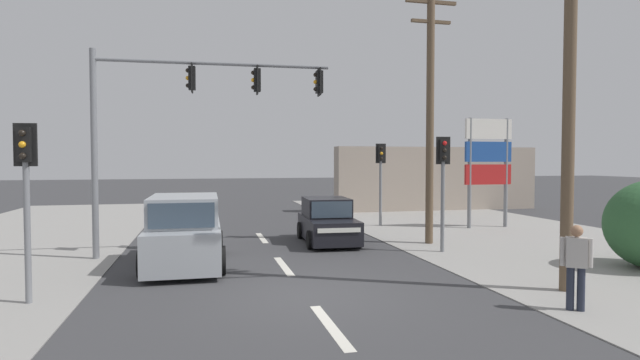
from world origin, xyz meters
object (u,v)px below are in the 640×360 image
object	(u,v)px
pedestal_signal_far_median	(381,170)
hatchback_oncoming_mid	(327,222)
utility_pole_midground_right	(430,110)
utility_pole_foreground_right	(565,26)
pedestal_signal_right_kerb	(443,174)
pedestrian_at_kerb	(576,263)
traffic_signal_mast	(180,109)
suv_receding_far	(185,233)
shopping_plaza_sign	(488,157)
pedestal_signal_left_kerb	(26,182)

from	to	relation	value
pedestal_signal_far_median	hatchback_oncoming_mid	bearing A→B (deg)	-132.28
utility_pole_midground_right	utility_pole_foreground_right	bearing A→B (deg)	-89.99
utility_pole_midground_right	pedestal_signal_right_kerb	xyz separation A→B (m)	(-0.30, -1.56, -2.10)
utility_pole_foreground_right	pedestrian_at_kerb	world-z (taller)	utility_pole_foreground_right
utility_pole_foreground_right	traffic_signal_mast	xyz separation A→B (m)	(-8.10, 6.05, -1.32)
pedestal_signal_right_kerb	utility_pole_foreground_right	bearing A→B (deg)	-86.38
suv_receding_far	pedestrian_at_kerb	xyz separation A→B (m)	(7.25, -5.95, 0.04)
suv_receding_far	traffic_signal_mast	bearing A→B (deg)	95.58
utility_pole_midground_right	hatchback_oncoming_mid	size ratio (longest dim) A/B	2.31
utility_pole_midground_right	hatchback_oncoming_mid	bearing A→B (deg)	161.43
shopping_plaza_sign	pedestrian_at_kerb	world-z (taller)	shopping_plaza_sign
pedestal_signal_right_kerb	pedestal_signal_far_median	size ratio (longest dim) A/B	1.00
pedestal_signal_right_kerb	suv_receding_far	bearing A→B (deg)	-178.91
utility_pole_midground_right	pedestal_signal_left_kerb	distance (m)	12.03
pedestal_signal_right_kerb	pedestal_signal_far_median	world-z (taller)	same
utility_pole_foreground_right	utility_pole_midground_right	bearing A→B (deg)	90.01
traffic_signal_mast	pedestrian_at_kerb	bearing A→B (deg)	-44.73
utility_pole_foreground_right	shopping_plaza_sign	distance (m)	10.74
utility_pole_foreground_right	pedestal_signal_left_kerb	bearing A→B (deg)	171.49
utility_pole_midground_right	pedestal_signal_far_median	xyz separation A→B (m)	(-0.01, 4.71, -2.10)
shopping_plaza_sign	pedestal_signal_far_median	bearing A→B (deg)	159.43
utility_pole_midground_right	shopping_plaza_sign	size ratio (longest dim) A/B	1.86
shopping_plaza_sign	utility_pole_midground_right	bearing A→B (deg)	-143.01
utility_pole_foreground_right	suv_receding_far	xyz separation A→B (m)	(-7.96, 4.68, -4.79)
pedestrian_at_kerb	pedestal_signal_far_median	bearing A→B (deg)	86.77
pedestal_signal_far_median	hatchback_oncoming_mid	distance (m)	5.17
pedestrian_at_kerb	utility_pole_midground_right	bearing A→B (deg)	84.73
utility_pole_midground_right	pedestal_signal_left_kerb	xyz separation A→B (m)	(-10.84, -4.75, -2.10)
pedestal_signal_far_median	suv_receding_far	xyz separation A→B (m)	(-7.95, -6.41, -1.53)
pedestrian_at_kerb	utility_pole_foreground_right	bearing A→B (deg)	60.95
utility_pole_foreground_right	pedestal_signal_right_kerb	xyz separation A→B (m)	(-0.30, 4.82, -3.26)
traffic_signal_mast	suv_receding_far	xyz separation A→B (m)	(0.13, -1.37, -3.47)
pedestal_signal_far_median	pedestal_signal_left_kerb	bearing A→B (deg)	-138.86
pedestal_signal_right_kerb	shopping_plaza_sign	distance (m)	6.51
traffic_signal_mast	pedestrian_at_kerb	world-z (taller)	traffic_signal_mast
pedestal_signal_far_median	suv_receding_far	world-z (taller)	pedestal_signal_far_median
pedestal_signal_far_median	pedestrian_at_kerb	xyz separation A→B (m)	(-0.70, -12.36, -1.49)
utility_pole_foreground_right	pedestal_signal_left_kerb	xyz separation A→B (m)	(-10.84, 1.62, -3.26)
utility_pole_foreground_right	hatchback_oncoming_mid	world-z (taller)	utility_pole_foreground_right
traffic_signal_mast	pedestal_signal_left_kerb	xyz separation A→B (m)	(-2.75, -4.43, -1.94)
utility_pole_midground_right	pedestal_signal_far_median	world-z (taller)	utility_pole_midground_right
utility_pole_midground_right	pedestal_signal_right_kerb	world-z (taller)	utility_pole_midground_right
traffic_signal_mast	pedestrian_at_kerb	xyz separation A→B (m)	(7.39, -7.32, -3.43)
pedestal_signal_far_median	shopping_plaza_sign	distance (m)	4.50
utility_pole_foreground_right	shopping_plaza_sign	xyz separation A→B (m)	(4.17, 9.52, -2.69)
utility_pole_midground_right	pedestal_signal_left_kerb	bearing A→B (deg)	-156.32
utility_pole_foreground_right	utility_pole_midground_right	distance (m)	6.48
pedestal_signal_far_median	suv_receding_far	size ratio (longest dim) A/B	0.78
pedestal_signal_left_kerb	pedestal_signal_far_median	size ratio (longest dim) A/B	1.00
suv_receding_far	utility_pole_foreground_right	bearing A→B (deg)	-30.42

